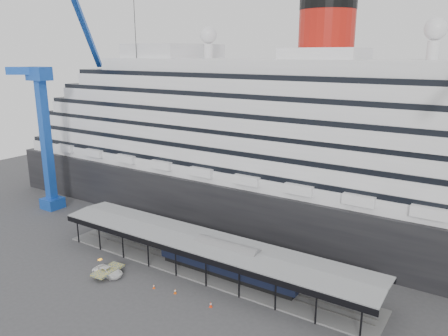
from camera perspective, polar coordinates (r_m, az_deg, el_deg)
The scene contains 9 objects.
ground at distance 69.00m, azimuth -4.84°, elevation -14.78°, with size 200.00×200.00×0.00m, color #39393C.
cruise_ship at distance 88.79m, azimuth 7.69°, elevation 4.52°, with size 130.00×30.00×43.90m.
platform_canopy at distance 71.43m, azimuth -2.38°, elevation -11.50°, with size 56.00×9.18×5.30m.
crane_blue at distance 101.56m, azimuth -21.89°, elevation 5.79°, with size 22.63×19.19×47.60m.
port_truck at distance 72.92m, azimuth -14.92°, elevation -12.91°, with size 2.33×5.05×1.40m, color white.
pullman_carriage at distance 69.17m, azimuth 0.43°, elevation -11.96°, with size 24.16×3.39×23.69m.
traffic_cone_left at distance 68.14m, azimuth -9.16°, elevation -15.01°, with size 0.43×0.43×0.68m.
traffic_cone_mid at distance 66.45m, azimuth -6.40°, elevation -15.69°, with size 0.50×0.50×0.78m.
traffic_cone_right at distance 63.08m, azimuth -1.75°, elevation -17.39°, with size 0.53×0.53×0.80m.
Camera 1 is at (37.28, -47.07, 34.00)m, focal length 35.00 mm.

